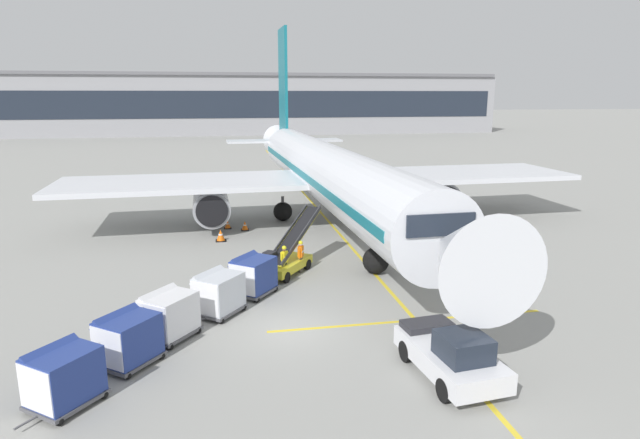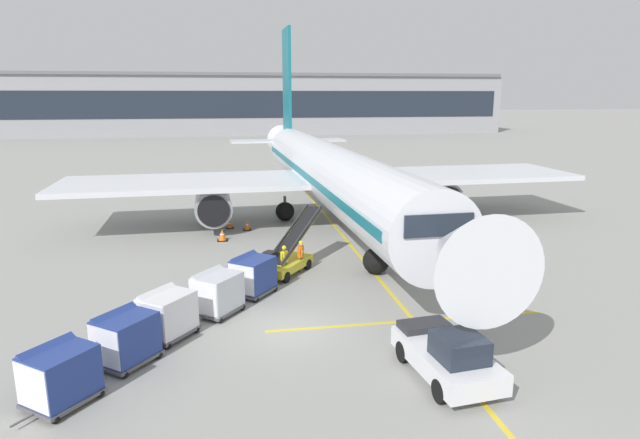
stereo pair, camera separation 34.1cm
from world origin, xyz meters
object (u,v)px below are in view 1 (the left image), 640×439
(parked_airplane, at_px, (325,172))
(baggage_cart_fourth, at_px, (127,338))
(ground_crew_by_carts, at_px, (284,260))
(safety_cone_engine_keepout, at_px, (221,235))
(safety_cone_wingtip, at_px, (228,224))
(ground_crew_by_loader, at_px, (247,272))
(ground_crew_marshaller, at_px, (259,277))
(baggage_cart_second, at_px, (218,292))
(baggage_cart_fifth, at_px, (63,376))
(safety_cone_nose_mark, at_px, (245,226))
(baggage_cart_lead, at_px, (253,275))
(baggage_cart_third, at_px, (168,314))
(pushback_tug, at_px, (451,354))
(belt_loader, at_px, (287,257))
(ground_crew_wingwalker, at_px, (301,254))

(parked_airplane, xyz_separation_m, baggage_cart_fourth, (-10.99, -20.26, -2.79))
(baggage_cart_fourth, bearing_deg, ground_crew_by_carts, 51.42)
(parked_airplane, distance_m, safety_cone_engine_keepout, 9.36)
(safety_cone_wingtip, bearing_deg, safety_cone_engine_keepout, -98.60)
(ground_crew_by_loader, height_order, ground_crew_by_carts, same)
(ground_crew_marshaller, bearing_deg, baggage_cart_second, -138.15)
(baggage_cart_fourth, xyz_separation_m, ground_crew_by_loader, (4.51, 6.47, -0.00))
(parked_airplane, bearing_deg, ground_crew_by_carts, -110.33)
(baggage_cart_fifth, relative_size, safety_cone_nose_mark, 4.07)
(baggage_cart_lead, height_order, ground_crew_marshaller, baggage_cart_lead)
(baggage_cart_third, height_order, pushback_tug, baggage_cart_third)
(ground_crew_by_loader, bearing_deg, baggage_cart_fourth, -124.87)
(baggage_cart_lead, distance_m, safety_cone_engine_keepout, 10.21)
(baggage_cart_lead, height_order, safety_cone_wingtip, baggage_cart_lead)
(safety_cone_wingtip, bearing_deg, baggage_cart_second, -92.49)
(ground_crew_by_loader, bearing_deg, baggage_cart_third, -126.00)
(baggage_cart_third, distance_m, pushback_tug, 10.74)
(belt_loader, xyz_separation_m, baggage_cart_third, (-5.53, -7.10, 0.12))
(ground_crew_by_loader, distance_m, ground_crew_marshaller, 0.94)
(safety_cone_wingtip, bearing_deg, belt_loader, -74.20)
(baggage_cart_third, distance_m, ground_crew_marshaller, 5.32)
(belt_loader, xyz_separation_m, ground_crew_marshaller, (-1.74, -3.37, 0.11))
(baggage_cart_fourth, distance_m, ground_crew_by_loader, 7.88)
(pushback_tug, bearing_deg, safety_cone_wingtip, 107.39)
(baggage_cart_fifth, height_order, pushback_tug, baggage_cart_fifth)
(parked_airplane, bearing_deg, safety_cone_wingtip, -174.06)
(baggage_cart_third, bearing_deg, safety_cone_wingtip, 81.65)
(baggage_cart_fifth, bearing_deg, parked_airplane, 61.02)
(ground_crew_wingwalker, height_order, safety_cone_engine_keepout, ground_crew_wingwalker)
(baggage_cart_third, height_order, safety_cone_wingtip, baggage_cart_third)
(ground_crew_by_loader, relative_size, ground_crew_by_carts, 1.00)
(baggage_cart_fifth, xyz_separation_m, ground_crew_by_loader, (6.03, 8.81, -0.00))
(pushback_tug, xyz_separation_m, safety_cone_engine_keepout, (-7.52, 19.06, -0.46))
(baggage_cart_fifth, xyz_separation_m, safety_cone_wingtip, (5.33, 21.85, -0.71))
(belt_loader, xyz_separation_m, baggage_cart_second, (-3.63, -5.07, 0.12))
(baggage_cart_fifth, bearing_deg, baggage_cart_lead, 53.29)
(safety_cone_wingtip, bearing_deg, safety_cone_nose_mark, -31.16)
(baggage_cart_fourth, bearing_deg, ground_crew_marshaller, 48.56)
(ground_crew_by_loader, bearing_deg, ground_crew_by_carts, 40.27)
(parked_airplane, bearing_deg, baggage_cart_third, -118.09)
(baggage_cart_fourth, relative_size, ground_crew_by_loader, 1.51)
(safety_cone_wingtip, bearing_deg, baggage_cart_third, -98.35)
(baggage_cart_lead, xyz_separation_m, ground_crew_marshaller, (0.26, -0.40, -0.00))
(baggage_cart_fifth, bearing_deg, ground_crew_marshaller, 50.83)
(baggage_cart_fourth, bearing_deg, baggage_cart_third, 57.87)
(parked_airplane, xyz_separation_m, baggage_cart_lead, (-6.24, -14.17, -2.79))
(pushback_tug, bearing_deg, baggage_cart_fifth, 177.48)
(baggage_cart_third, relative_size, safety_cone_engine_keepout, 3.49)
(baggage_cart_third, height_order, ground_crew_wingwalker, baggage_cart_third)
(baggage_cart_second, distance_m, safety_cone_nose_mark, 14.93)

